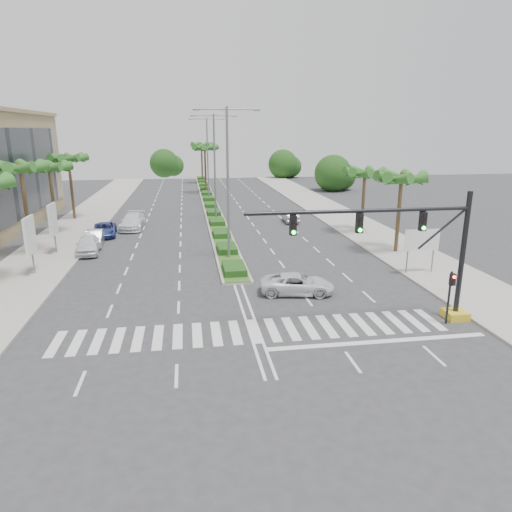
{
  "coord_description": "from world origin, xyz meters",
  "views": [
    {
      "loc": [
        -3.25,
        -21.97,
        10.29
      ],
      "look_at": [
        0.72,
        4.05,
        3.0
      ],
      "focal_mm": 32.0,
      "sensor_mm": 36.0,
      "label": 1
    }
  ],
  "objects_px": {
    "car_parked_d": "(133,221)",
    "car_parked_a": "(88,245)",
    "car_right": "(290,216)",
    "car_crossing": "(297,284)",
    "car_parked_c": "(104,230)",
    "car_parked_b": "(94,238)"
  },
  "relations": [
    {
      "from": "car_parked_d",
      "to": "car_parked_a",
      "type": "bearing_deg",
      "value": -102.2
    },
    {
      "from": "car_right",
      "to": "car_crossing",
      "type": "bearing_deg",
      "value": 80.44
    },
    {
      "from": "car_crossing",
      "to": "car_right",
      "type": "bearing_deg",
      "value": -1.71
    },
    {
      "from": "car_parked_a",
      "to": "car_parked_b",
      "type": "bearing_deg",
      "value": 85.24
    },
    {
      "from": "car_crossing",
      "to": "car_parked_c",
      "type": "bearing_deg",
      "value": 48.29
    },
    {
      "from": "car_parked_a",
      "to": "car_right",
      "type": "relative_size",
      "value": 1.14
    },
    {
      "from": "car_parked_b",
      "to": "car_crossing",
      "type": "xyz_separation_m",
      "value": [
        15.42,
        -15.28,
        -0.04
      ]
    },
    {
      "from": "car_parked_b",
      "to": "car_right",
      "type": "bearing_deg",
      "value": 17.46
    },
    {
      "from": "car_parked_a",
      "to": "car_parked_d",
      "type": "distance_m",
      "value": 10.19
    },
    {
      "from": "car_parked_a",
      "to": "car_right",
      "type": "bearing_deg",
      "value": 23.5
    },
    {
      "from": "car_parked_a",
      "to": "car_parked_d",
      "type": "height_order",
      "value": "car_parked_d"
    },
    {
      "from": "car_parked_c",
      "to": "car_crossing",
      "type": "xyz_separation_m",
      "value": [
        15.15,
        -19.23,
        0.0
      ]
    },
    {
      "from": "car_parked_d",
      "to": "car_crossing",
      "type": "bearing_deg",
      "value": -57.18
    },
    {
      "from": "car_parked_b",
      "to": "car_parked_c",
      "type": "distance_m",
      "value": 3.97
    },
    {
      "from": "car_parked_d",
      "to": "car_right",
      "type": "distance_m",
      "value": 17.63
    },
    {
      "from": "car_parked_c",
      "to": "car_crossing",
      "type": "height_order",
      "value": "car_crossing"
    },
    {
      "from": "car_parked_a",
      "to": "car_parked_d",
      "type": "xyz_separation_m",
      "value": [
        2.71,
        9.83,
        0.04
      ]
    },
    {
      "from": "car_parked_b",
      "to": "car_parked_c",
      "type": "height_order",
      "value": "car_parked_b"
    },
    {
      "from": "car_parked_a",
      "to": "car_parked_b",
      "type": "xyz_separation_m",
      "value": [
        0.0,
        2.75,
        -0.07
      ]
    },
    {
      "from": "car_parked_a",
      "to": "car_parked_b",
      "type": "relative_size",
      "value": 1.07
    },
    {
      "from": "car_crossing",
      "to": "car_right",
      "type": "relative_size",
      "value": 1.19
    },
    {
      "from": "car_parked_a",
      "to": "car_crossing",
      "type": "relative_size",
      "value": 0.96
    }
  ]
}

